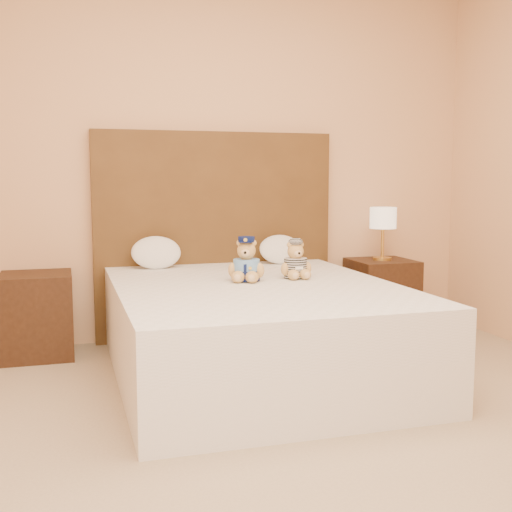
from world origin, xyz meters
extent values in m
cube|color=tan|center=(0.00, 0.00, 0.00)|extent=(4.00, 4.50, 0.00)
cube|color=tan|center=(0.00, 2.25, 1.35)|extent=(4.00, 0.04, 2.70)
cube|color=white|center=(0.00, 1.20, 0.15)|extent=(1.60, 2.00, 0.30)
cube|color=white|center=(0.00, 1.20, 0.43)|extent=(1.60, 2.00, 0.25)
cube|color=#533719|center=(0.00, 2.21, 0.75)|extent=(1.75, 0.08, 1.50)
cube|color=#372011|center=(-1.25, 2.00, 0.28)|extent=(0.45, 0.45, 0.55)
cube|color=#372011|center=(1.25, 2.00, 0.28)|extent=(0.45, 0.45, 0.55)
cylinder|color=gold|center=(1.25, 2.00, 0.56)|extent=(0.14, 0.14, 0.02)
cylinder|color=gold|center=(1.25, 2.00, 0.69)|extent=(0.02, 0.02, 0.26)
cylinder|color=beige|center=(1.25, 2.00, 0.87)|extent=(0.20, 0.20, 0.16)
ellipsoid|color=white|center=(-0.46, 2.03, 0.67)|extent=(0.34, 0.22, 0.24)
ellipsoid|color=white|center=(0.44, 2.03, 0.66)|extent=(0.32, 0.21, 0.23)
camera|label=1|loc=(-1.06, -2.36, 1.16)|focal=45.00mm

